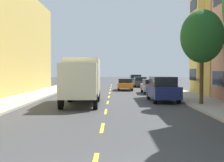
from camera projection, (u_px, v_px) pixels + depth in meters
The scene contains 12 objects.
ground_plane at pixel (110, 91), 35.54m from camera, with size 160.00×160.00×0.00m, color #38383A.
sidewalk_left at pixel (47, 91), 33.59m from camera, with size 3.20×120.00×0.14m, color #A39E93.
sidewalk_right at pixel (173, 92), 33.48m from camera, with size 3.20×120.00×0.14m, color #A39E93.
lane_centerline_dashes at pixel (109, 95), 30.04m from camera, with size 0.14×47.20×0.01m.
street_tree_second at pixel (202, 37), 20.18m from camera, with size 2.88×2.88×6.35m.
delivery_box_truck at pixel (82, 78), 21.56m from camera, with size 2.57×7.69×3.29m.
parked_suv_navy at pixel (163, 89), 23.24m from camera, with size 2.08×4.85×1.93m.
parked_wagon_charcoal at pixel (140, 82), 44.33m from camera, with size 1.82×4.70×1.50m.
parked_wagon_sky at pixel (151, 86), 31.54m from camera, with size 1.86×4.72×1.50m.
parked_wagon_champagne at pixel (134, 79), 57.66m from camera, with size 1.93×4.74×1.50m.
parked_pickup_teal at pixel (136, 80), 50.53m from camera, with size 2.05×5.32×1.73m.
moving_orange_sedan at pixel (125, 84), 36.80m from camera, with size 1.80×4.50×1.43m.
Camera 1 is at (0.50, -5.48, 2.37)m, focal length 48.16 mm.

